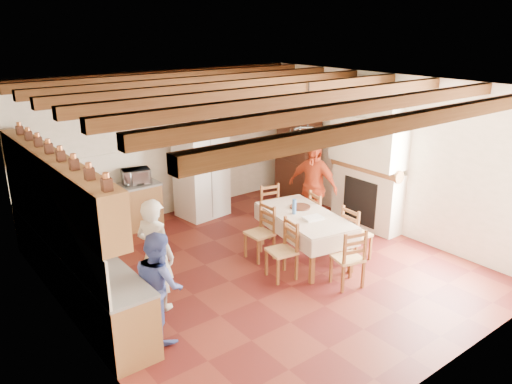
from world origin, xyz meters
The scene contains 31 objects.
floor centered at (0.00, 0.00, -0.01)m, with size 6.00×6.50×0.02m, color #531815.
ceiling centered at (0.00, 0.00, 3.01)m, with size 6.00×6.50×0.02m, color silver.
wall_back centered at (0.00, 3.26, 1.50)m, with size 6.00×0.02×3.00m, color beige.
wall_front centered at (0.00, -3.26, 1.50)m, with size 6.00×0.02×3.00m, color beige.
wall_left centered at (-3.01, 0.00, 1.50)m, with size 0.02×6.50×3.00m, color beige.
wall_right centered at (3.01, 0.00, 1.50)m, with size 0.02×6.50×3.00m, color beige.
ceiling_beams centered at (0.00, 0.00, 2.91)m, with size 6.00×6.30×0.16m, color #361D0B, non-canonical shape.
lower_cabinets_left centered at (-2.70, 1.05, 0.43)m, with size 0.60×4.30×0.86m, color brown.
lower_cabinets_back centered at (-1.55, 2.95, 0.43)m, with size 2.30×0.60×0.86m, color brown.
countertop_left centered at (-2.70, 1.05, 0.88)m, with size 0.62×4.30×0.04m, color slate.
countertop_back centered at (-1.55, 2.95, 0.88)m, with size 2.34×0.62×0.04m, color slate.
backsplash_left centered at (-2.98, 1.05, 1.20)m, with size 0.03×4.30×0.60m, color white.
backsplash_back centered at (-1.55, 3.23, 1.20)m, with size 2.30×0.03×0.60m, color white.
upper_cabinets centered at (-2.83, 1.05, 1.85)m, with size 0.35×4.20×0.70m, color brown.
fireplace centered at (2.72, 0.20, 1.40)m, with size 0.56×1.60×2.80m, color beige, non-canonical shape.
wall_picture centered at (1.55, 3.23, 1.85)m, with size 0.34×0.03×0.42m, color black.
refrigerator centered at (0.55, 2.72, 0.93)m, with size 0.93×0.76×1.85m, color white.
hutch centered at (2.75, 2.17, 1.06)m, with size 0.49×1.17×2.12m, color #331911, non-canonical shape.
dining_table centered at (0.83, -0.10, 0.72)m, with size 1.25×1.98×0.81m.
chandelier centered at (0.83, -0.10, 2.25)m, with size 0.47×0.47×0.03m, color black.
chair_left_near centered at (0.06, -0.40, 0.48)m, with size 0.42×0.40×0.96m, color brown, non-canonical shape.
chair_left_far centered at (0.22, 0.35, 0.48)m, with size 0.42×0.40×0.96m, color brown, non-canonical shape.
chair_right_near centered at (1.51, -0.67, 0.48)m, with size 0.42×0.40×0.96m, color brown, non-canonical shape.
chair_right_far centered at (1.60, 0.23, 0.48)m, with size 0.42×0.40×0.96m, color brown, non-canonical shape.
chair_end_near centered at (0.70, -1.21, 0.48)m, with size 0.42×0.40×0.96m, color brown, non-canonical shape.
chair_end_far centered at (1.07, 0.99, 0.48)m, with size 0.42×0.40×0.96m, color brown, non-canonical shape.
person_man centered at (-1.88, 0.04, 0.82)m, with size 0.60×0.39×1.64m, color silver.
person_woman_blue centered at (-2.16, -0.60, 0.72)m, with size 0.70×0.54×1.44m, color #44549F.
person_woman_red centered at (1.82, 0.73, 0.88)m, with size 1.03×0.43×1.76m, color #BB3D1D.
microwave centered at (-0.79, 2.95, 1.05)m, with size 0.52×0.36×0.29m, color silver.
fridge_vase centered at (0.52, 2.72, 2.01)m, with size 0.30×0.30×0.31m, color #331911.
Camera 1 is at (-4.64, -5.78, 3.89)m, focal length 35.00 mm.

